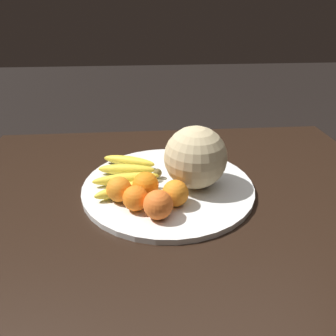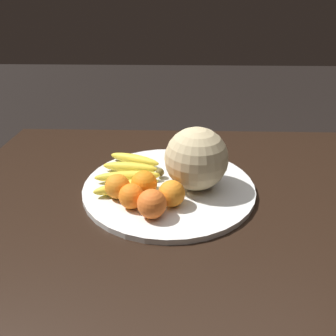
{
  "view_description": "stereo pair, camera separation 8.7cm",
  "coord_description": "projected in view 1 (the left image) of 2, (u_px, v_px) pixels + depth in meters",
  "views": [
    {
      "loc": [
        -0.08,
        -0.73,
        1.21
      ],
      "look_at": [
        -0.02,
        0.05,
        0.8
      ],
      "focal_mm": 35.0,
      "sensor_mm": 36.0,
      "label": 1
    },
    {
      "loc": [
        0.0,
        -0.73,
        1.21
      ],
      "look_at": [
        -0.02,
        0.05,
        0.8
      ],
      "focal_mm": 35.0,
      "sensor_mm": 36.0,
      "label": 2
    }
  ],
  "objects": [
    {
      "name": "kitchen_table",
      "position": [
        177.0,
        228.0,
        0.91
      ],
      "size": [
        1.24,
        0.98,
        0.74
      ],
      "color": "black",
      "rests_on": "ground_plane"
    },
    {
      "name": "orange_front_left",
      "position": [
        146.0,
        185.0,
        0.83
      ],
      "size": [
        0.07,
        0.07,
        0.07
      ],
      "color": "orange",
      "rests_on": "fruit_bowl"
    },
    {
      "name": "fruit_bowl",
      "position": [
        168.0,
        186.0,
        0.9
      ],
      "size": [
        0.47,
        0.47,
        0.02
      ],
      "color": "white",
      "rests_on": "kitchen_table"
    },
    {
      "name": "orange_mid_center",
      "position": [
        135.0,
        198.0,
        0.78
      ],
      "size": [
        0.06,
        0.06,
        0.06
      ],
      "color": "orange",
      "rests_on": "fruit_bowl"
    },
    {
      "name": "orange_front_right",
      "position": [
        175.0,
        193.0,
        0.79
      ],
      "size": [
        0.07,
        0.07,
        0.07
      ],
      "color": "orange",
      "rests_on": "fruit_bowl"
    },
    {
      "name": "orange_back_right",
      "position": [
        119.0,
        189.0,
        0.81
      ],
      "size": [
        0.06,
        0.06,
        0.06
      ],
      "color": "orange",
      "rests_on": "fruit_bowl"
    },
    {
      "name": "banana_bunch",
      "position": [
        128.0,
        175.0,
        0.91
      ],
      "size": [
        0.19,
        0.25,
        0.03
      ],
      "rotation": [
        0.0,
        0.0,
        9.42
      ],
      "color": "brown",
      "rests_on": "fruit_bowl"
    },
    {
      "name": "melon",
      "position": [
        195.0,
        157.0,
        0.85
      ],
      "size": [
        0.17,
        0.17,
        0.17
      ],
      "color": "#C6B284",
      "rests_on": "fruit_bowl"
    },
    {
      "name": "orange_back_left",
      "position": [
        158.0,
        205.0,
        0.75
      ],
      "size": [
        0.07,
        0.07,
        0.07
      ],
      "color": "orange",
      "rests_on": "fruit_bowl"
    }
  ]
}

